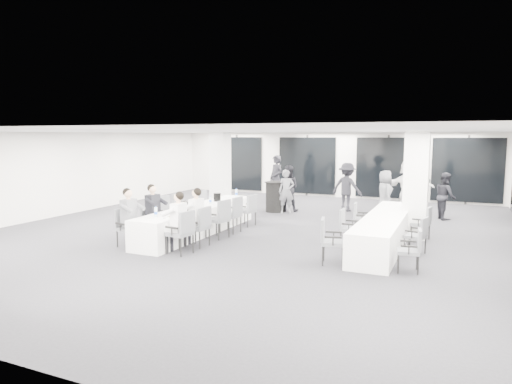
# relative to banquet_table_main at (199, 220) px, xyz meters

# --- Properties ---
(room) EXTENTS (14.04, 16.04, 2.84)m
(room) POSITION_rel_banquet_table_main_xyz_m (2.18, 1.95, 1.01)
(room) COLOR #25252A
(room) RESTS_ON ground
(column_left) EXTENTS (0.60, 0.60, 2.80)m
(column_left) POSITION_rel_banquet_table_main_xyz_m (-1.51, 4.04, 1.02)
(column_left) COLOR silver
(column_left) RESTS_ON floor
(column_right) EXTENTS (0.60, 0.60, 2.80)m
(column_right) POSITION_rel_banquet_table_main_xyz_m (5.49, 1.84, 1.02)
(column_right) COLOR silver
(column_right) RESTS_ON floor
(banquet_table_main) EXTENTS (0.90, 5.00, 0.75)m
(banquet_table_main) POSITION_rel_banquet_table_main_xyz_m (0.00, 0.00, 0.00)
(banquet_table_main) COLOR white
(banquet_table_main) RESTS_ON floor
(banquet_table_side) EXTENTS (0.90, 5.00, 0.75)m
(banquet_table_side) POSITION_rel_banquet_table_main_xyz_m (4.91, 0.65, 0.00)
(banquet_table_side) COLOR white
(banquet_table_side) RESTS_ON floor
(cocktail_table) EXTENTS (0.76, 0.76, 1.06)m
(cocktail_table) POSITION_rel_banquet_table_main_xyz_m (0.60, 4.20, 0.16)
(cocktail_table) COLOR black
(cocktail_table) RESTS_ON floor
(chair_main_left_near) EXTENTS (0.56, 0.59, 0.93)m
(chair_main_left_near) POSITION_rel_banquet_table_main_xyz_m (-0.83, -1.99, 0.15)
(chair_main_left_near) COLOR #585B61
(chair_main_left_near) RESTS_ON floor
(chair_main_left_second) EXTENTS (0.44, 0.49, 0.87)m
(chair_main_left_second) POSITION_rel_banquet_table_main_xyz_m (-0.83, -1.07, 0.12)
(chair_main_left_second) COLOR #585B61
(chair_main_left_second) RESTS_ON floor
(chair_main_left_mid) EXTENTS (0.60, 0.64, 1.02)m
(chair_main_left_mid) POSITION_rel_banquet_table_main_xyz_m (-0.84, -0.31, 0.21)
(chair_main_left_mid) COLOR #585B61
(chair_main_left_mid) RESTS_ON floor
(chair_main_left_fourth) EXTENTS (0.51, 0.58, 1.01)m
(chair_main_left_fourth) POSITION_rel_banquet_table_main_xyz_m (-0.84, 0.46, 0.20)
(chair_main_left_fourth) COLOR #585B61
(chair_main_left_fourth) RESTS_ON floor
(chair_main_left_far) EXTENTS (0.56, 0.60, 0.95)m
(chair_main_left_far) POSITION_rel_banquet_table_main_xyz_m (-0.83, 1.73, 0.17)
(chair_main_left_far) COLOR #585B61
(chair_main_left_far) RESTS_ON floor
(chair_main_right_near) EXTENTS (0.57, 0.61, 1.00)m
(chair_main_right_near) POSITION_rel_banquet_table_main_xyz_m (0.84, -2.08, 0.20)
(chair_main_right_near) COLOR #585B61
(chair_main_right_near) RESTS_ON floor
(chair_main_right_second) EXTENTS (0.53, 0.58, 0.98)m
(chair_main_right_second) POSITION_rel_banquet_table_main_xyz_m (0.84, -1.30, 0.19)
(chair_main_right_second) COLOR #585B61
(chair_main_right_second) RESTS_ON floor
(chair_main_right_mid) EXTENTS (0.60, 0.64, 1.03)m
(chair_main_right_mid) POSITION_rel_banquet_table_main_xyz_m (0.84, -0.31, 0.21)
(chair_main_right_mid) COLOR #585B61
(chair_main_right_mid) RESTS_ON floor
(chair_main_right_fourth) EXTENTS (0.54, 0.60, 1.01)m
(chair_main_right_fourth) POSITION_rel_banquet_table_main_xyz_m (0.84, 0.45, 0.20)
(chair_main_right_fourth) COLOR #585B61
(chair_main_right_fourth) RESTS_ON floor
(chair_main_right_far) EXTENTS (0.56, 0.59, 0.95)m
(chair_main_right_far) POSITION_rel_banquet_table_main_xyz_m (0.83, 1.47, 0.17)
(chair_main_right_far) COLOR #585B61
(chair_main_right_far) RESTS_ON floor
(chair_side_left_near) EXTENTS (0.58, 0.61, 0.97)m
(chair_side_left_near) POSITION_rel_banquet_table_main_xyz_m (4.08, -1.47, 0.18)
(chair_side_left_near) COLOR #585B61
(chair_side_left_near) RESTS_ON floor
(chair_side_left_mid) EXTENTS (0.47, 0.52, 0.91)m
(chair_side_left_mid) POSITION_rel_banquet_table_main_xyz_m (4.08, 0.21, 0.14)
(chair_side_left_mid) COLOR #585B61
(chair_side_left_mid) RESTS_ON floor
(chair_side_left_far) EXTENTS (0.48, 0.52, 0.86)m
(chair_side_left_far) POSITION_rel_banquet_table_main_xyz_m (4.08, 1.70, 0.12)
(chair_side_left_far) COLOR #585B61
(chair_side_left_far) RESTS_ON floor
(chair_side_right_near) EXTENTS (0.49, 0.53, 0.87)m
(chair_side_right_near) POSITION_rel_banquet_table_main_xyz_m (5.73, -1.37, 0.12)
(chair_side_right_near) COLOR #585B61
(chair_side_right_near) RESTS_ON floor
(chair_side_right_mid) EXTENTS (0.53, 0.55, 0.86)m
(chair_side_right_mid) POSITION_rel_banquet_table_main_xyz_m (5.73, 0.09, 0.11)
(chair_side_right_mid) COLOR #585B61
(chair_side_right_mid) RESTS_ON floor
(chair_side_right_far) EXTENTS (0.51, 0.54, 0.88)m
(chair_side_right_far) POSITION_rel_banquet_table_main_xyz_m (5.74, 1.62, 0.13)
(chair_side_right_far) COLOR #585B61
(chair_side_right_far) RESTS_ON floor
(seated_guest_a) EXTENTS (0.50, 0.38, 1.44)m
(seated_guest_a) POSITION_rel_banquet_table_main_xyz_m (-0.67, -2.01, 0.44)
(seated_guest_a) COLOR #595B61
(seated_guest_a) RESTS_ON floor
(seated_guest_b) EXTENTS (0.50, 0.38, 1.44)m
(seated_guest_b) POSITION_rel_banquet_table_main_xyz_m (-0.67, -1.07, 0.44)
(seated_guest_b) COLOR black
(seated_guest_b) RESTS_ON floor
(seated_guest_c) EXTENTS (0.50, 0.38, 1.44)m
(seated_guest_c) POSITION_rel_banquet_table_main_xyz_m (0.67, -2.06, 0.44)
(seated_guest_c) COLOR white
(seated_guest_c) RESTS_ON floor
(seated_guest_d) EXTENTS (0.50, 0.38, 1.44)m
(seated_guest_d) POSITION_rel_banquet_table_main_xyz_m (0.67, -1.30, 0.44)
(seated_guest_d) COLOR white
(seated_guest_d) RESTS_ON floor
(standing_guest_a) EXTENTS (0.79, 0.73, 1.71)m
(standing_guest_a) POSITION_rel_banquet_table_main_xyz_m (1.06, 4.11, 0.48)
(standing_guest_a) COLOR #595B61
(standing_guest_a) RESTS_ON floor
(standing_guest_b) EXTENTS (0.99, 0.72, 1.85)m
(standing_guest_b) POSITION_rel_banquet_table_main_xyz_m (0.97, 4.49, 0.55)
(standing_guest_b) COLOR black
(standing_guest_b) RESTS_ON floor
(standing_guest_c) EXTENTS (1.38, 0.91, 1.96)m
(standing_guest_c) POSITION_rel_banquet_table_main_xyz_m (2.89, 5.37, 0.60)
(standing_guest_c) COLOR black
(standing_guest_c) RESTS_ON floor
(standing_guest_d) EXTENTS (1.29, 1.41, 2.10)m
(standing_guest_d) POSITION_rel_banquet_table_main_xyz_m (5.18, 7.42, 0.68)
(standing_guest_d) COLOR #595B61
(standing_guest_d) RESTS_ON floor
(standing_guest_e) EXTENTS (0.85, 0.99, 1.76)m
(standing_guest_e) POSITION_rel_banquet_table_main_xyz_m (4.31, 4.60, 0.51)
(standing_guest_e) COLOR #595B61
(standing_guest_e) RESTS_ON floor
(standing_guest_f) EXTENTS (2.08, 1.51, 2.12)m
(standing_guest_f) POSITION_rel_banquet_table_main_xyz_m (4.93, 5.57, 0.69)
(standing_guest_f) COLOR white
(standing_guest_f) RESTS_ON floor
(standing_guest_g) EXTENTS (0.99, 0.94, 2.14)m
(standing_guest_g) POSITION_rel_banquet_table_main_xyz_m (-0.26, 6.48, 0.70)
(standing_guest_g) COLOR black
(standing_guest_g) RESTS_ON floor
(standing_guest_h) EXTENTS (0.77, 0.95, 1.72)m
(standing_guest_h) POSITION_rel_banquet_table_main_xyz_m (6.14, 5.08, 0.48)
(standing_guest_h) COLOR black
(standing_guest_h) RESTS_ON floor
(ice_bucket_near) EXTENTS (0.23, 0.23, 0.26)m
(ice_bucket_near) POSITION_rel_banquet_table_main_xyz_m (0.10, -0.80, 0.51)
(ice_bucket_near) COLOR black
(ice_bucket_near) RESTS_ON banquet_table_main
(ice_bucket_far) EXTENTS (0.22, 0.22, 0.25)m
(ice_bucket_far) POSITION_rel_banquet_table_main_xyz_m (-0.01, 1.09, 0.50)
(ice_bucket_far) COLOR black
(ice_bucket_far) RESTS_ON banquet_table_main
(water_bottle_a) EXTENTS (0.08, 0.08, 0.24)m
(water_bottle_a) POSITION_rel_banquet_table_main_xyz_m (-0.09, -1.81, 0.49)
(water_bottle_a) COLOR silver
(water_bottle_a) RESTS_ON banquet_table_main
(water_bottle_b) EXTENTS (0.07, 0.07, 0.22)m
(water_bottle_b) POSITION_rel_banquet_table_main_xyz_m (0.07, 0.54, 0.48)
(water_bottle_b) COLOR silver
(water_bottle_b) RESTS_ON banquet_table_main
(water_bottle_c) EXTENTS (0.08, 0.08, 0.24)m
(water_bottle_c) POSITION_rel_banquet_table_main_xyz_m (0.08, 2.17, 0.50)
(water_bottle_c) COLOR silver
(water_bottle_c) RESTS_ON banquet_table_main
(plate_a) EXTENTS (0.21, 0.21, 0.03)m
(plate_a) POSITION_rel_banquet_table_main_xyz_m (-0.07, -1.47, 0.39)
(plate_a) COLOR white
(plate_a) RESTS_ON banquet_table_main
(plate_b) EXTENTS (0.19, 0.19, 0.03)m
(plate_b) POSITION_rel_banquet_table_main_xyz_m (0.24, -1.65, 0.39)
(plate_b) COLOR white
(plate_b) RESTS_ON banquet_table_main
(plate_c) EXTENTS (0.19, 0.19, 0.03)m
(plate_c) POSITION_rel_banquet_table_main_xyz_m (-0.01, -0.39, 0.39)
(plate_c) COLOR white
(plate_c) RESTS_ON banquet_table_main
(wine_glass) EXTENTS (0.07, 0.07, 0.19)m
(wine_glass) POSITION_rel_banquet_table_main_xyz_m (0.21, -1.89, 0.52)
(wine_glass) COLOR silver
(wine_glass) RESTS_ON banquet_table_main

